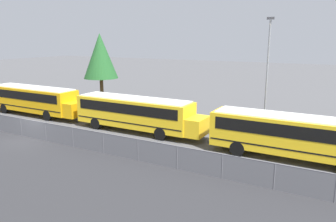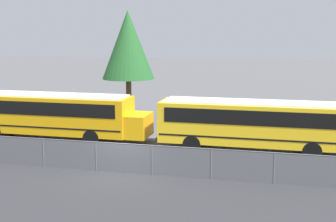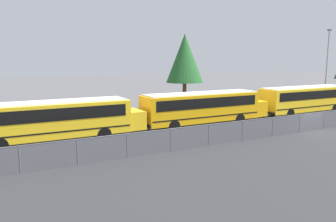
# 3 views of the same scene
# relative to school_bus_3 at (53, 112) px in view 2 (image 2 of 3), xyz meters

# --- Properties ---
(ground_plane) EXTENTS (200.00, 200.00, 0.00)m
(ground_plane) POSITION_rel_school_bus_3_xyz_m (7.01, -5.97, -1.85)
(ground_plane) COLOR #4C4C4F
(road_strip) EXTENTS (152.18, 12.00, 0.01)m
(road_strip) POSITION_rel_school_bus_3_xyz_m (7.01, -11.97, -1.85)
(road_strip) COLOR #2B2B2D
(road_strip) RESTS_ON ground_plane
(fence) EXTENTS (118.25, 0.07, 1.57)m
(fence) POSITION_rel_school_bus_3_xyz_m (7.01, -5.97, -1.05)
(fence) COLOR #9EA0A5
(fence) RESTS_ON ground_plane
(school_bus_3) EXTENTS (12.61, 2.61, 3.08)m
(school_bus_3) POSITION_rel_school_bus_3_xyz_m (0.00, 0.00, 0.00)
(school_bus_3) COLOR #EDA80F
(school_bus_3) RESTS_ON ground_plane
(school_bus_4) EXTENTS (12.61, 2.61, 3.08)m
(school_bus_4) POSITION_rel_school_bus_3_xyz_m (13.41, -0.05, 0.00)
(school_bus_4) COLOR yellow
(school_bus_4) RESTS_ON ground_plane
(tree_3) EXTENTS (4.22, 4.22, 8.87)m
(tree_3) POSITION_rel_school_bus_3_xyz_m (2.65, 7.96, 4.25)
(tree_3) COLOR #51381E
(tree_3) RESTS_ON ground_plane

